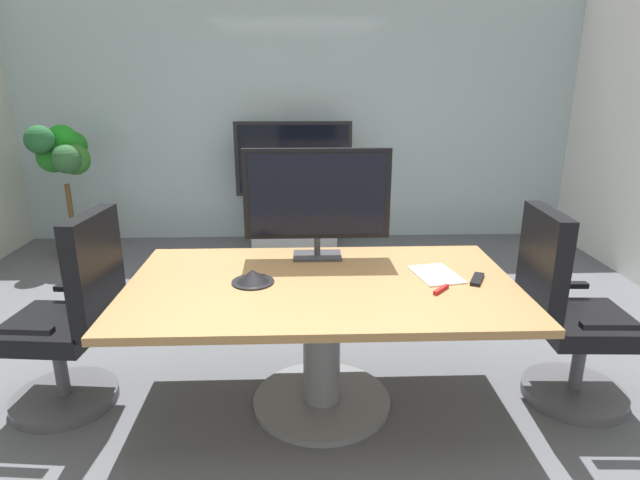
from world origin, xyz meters
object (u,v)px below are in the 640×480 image
object	(u,v)px
tv_monitor	(317,197)
potted_plant	(65,170)
conference_phone	(253,277)
conference_table	(322,314)
office_chair_right	(567,324)
wall_display_unit	(294,205)
office_chair_left	(72,329)
remote_control	(477,279)

from	to	relation	value
tv_monitor	potted_plant	size ratio (longest dim) A/B	0.64
potted_plant	conference_phone	bearing A→B (deg)	-51.80
conference_table	office_chair_right	world-z (taller)	office_chair_right
office_chair_right	tv_monitor	xyz separation A→B (m)	(-1.34, 0.40, 0.62)
office_chair_right	tv_monitor	distance (m)	1.53
wall_display_unit	tv_monitor	bearing A→B (deg)	-86.11
tv_monitor	conference_phone	world-z (taller)	tv_monitor
office_chair_left	remote_control	xyz separation A→B (m)	(2.14, -0.05, 0.27)
remote_control	wall_display_unit	bearing A→B (deg)	135.21
tv_monitor	potted_plant	world-z (taller)	tv_monitor
conference_table	office_chair_left	xyz separation A→B (m)	(-1.33, 0.04, -0.09)
wall_display_unit	conference_phone	xyz separation A→B (m)	(-0.18, -2.89, 0.31)
conference_table	conference_phone	distance (m)	0.41
conference_table	tv_monitor	world-z (taller)	tv_monitor
tv_monitor	conference_phone	size ratio (longest dim) A/B	3.82
potted_plant	remote_control	world-z (taller)	potted_plant
office_chair_left	potted_plant	bearing A→B (deg)	-151.84
tv_monitor	office_chair_left	bearing A→B (deg)	-164.62
conference_table	office_chair_left	bearing A→B (deg)	178.22
office_chair_left	office_chair_right	xyz separation A→B (m)	(2.66, -0.04, 0.00)
office_chair_left	office_chair_right	bearing A→B (deg)	94.73
office_chair_left	potted_plant	world-z (taller)	potted_plant
office_chair_right	tv_monitor	bearing A→B (deg)	75.82
conference_phone	tv_monitor	bearing A→B (deg)	49.20
conference_phone	office_chair_right	bearing A→B (deg)	-0.15
conference_phone	remote_control	world-z (taller)	conference_phone
remote_control	conference_phone	bearing A→B (deg)	-154.40
remote_control	office_chair_left	bearing A→B (deg)	-155.01
office_chair_right	remote_control	size ratio (longest dim) A/B	6.41
wall_display_unit	conference_table	bearing A→B (deg)	-86.43
tv_monitor	wall_display_unit	distance (m)	2.57
office_chair_left	conference_table	bearing A→B (deg)	93.82
office_chair_right	potted_plant	distance (m)	4.55
conference_table	office_chair_right	distance (m)	1.33
wall_display_unit	office_chair_right	bearing A→B (deg)	-62.42
conference_table	potted_plant	size ratio (longest dim) A/B	1.52
office_chair_left	wall_display_unit	distance (m)	3.07
wall_display_unit	remote_control	world-z (taller)	wall_display_unit
office_chair_left	remote_control	distance (m)	2.16
office_chair_right	tv_monitor	world-z (taller)	tv_monitor
office_chair_left	potted_plant	size ratio (longest dim) A/B	0.83
office_chair_left	tv_monitor	xyz separation A→B (m)	(1.32, 0.36, 0.62)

